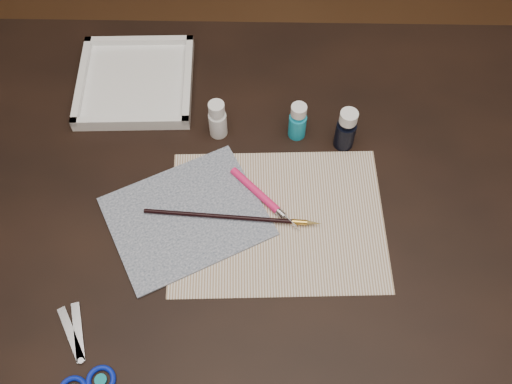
{
  "coord_description": "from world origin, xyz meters",
  "views": [
    {
      "loc": [
        0.01,
        -0.48,
        1.61
      ],
      "look_at": [
        0.0,
        0.0,
        0.8
      ],
      "focal_mm": 40.0,
      "sensor_mm": 36.0,
      "label": 1
    }
  ],
  "objects_px": {
    "paint_bottle_cyan": "(298,121)",
    "paint_bottle_navy": "(346,129)",
    "scissors": "(75,353)",
    "canvas": "(186,216)",
    "paint_bottle_white": "(217,119)",
    "palette_tray": "(135,81)",
    "paper": "(277,220)"
  },
  "relations": [
    {
      "from": "paint_bottle_cyan",
      "to": "paint_bottle_navy",
      "type": "height_order",
      "value": "paint_bottle_navy"
    },
    {
      "from": "paint_bottle_navy",
      "to": "scissors",
      "type": "height_order",
      "value": "paint_bottle_navy"
    },
    {
      "from": "canvas",
      "to": "paint_bottle_cyan",
      "type": "bearing_deg",
      "value": 43.29
    },
    {
      "from": "paint_bottle_white",
      "to": "palette_tray",
      "type": "bearing_deg",
      "value": 146.53
    },
    {
      "from": "paint_bottle_white",
      "to": "scissors",
      "type": "relative_size",
      "value": 0.48
    },
    {
      "from": "canvas",
      "to": "palette_tray",
      "type": "relative_size",
      "value": 1.15
    },
    {
      "from": "palette_tray",
      "to": "canvas",
      "type": "bearing_deg",
      "value": -67.25
    },
    {
      "from": "paper",
      "to": "scissors",
      "type": "relative_size",
      "value": 2.13
    },
    {
      "from": "paper",
      "to": "paint_bottle_cyan",
      "type": "relative_size",
      "value": 4.58
    },
    {
      "from": "canvas",
      "to": "palette_tray",
      "type": "height_order",
      "value": "palette_tray"
    },
    {
      "from": "canvas",
      "to": "scissors",
      "type": "xyz_separation_m",
      "value": [
        -0.15,
        -0.23,
        0.0
      ]
    },
    {
      "from": "paint_bottle_cyan",
      "to": "scissors",
      "type": "bearing_deg",
      "value": -129.28
    },
    {
      "from": "paper",
      "to": "palette_tray",
      "type": "xyz_separation_m",
      "value": [
        -0.28,
        0.29,
        0.01
      ]
    },
    {
      "from": "canvas",
      "to": "scissors",
      "type": "relative_size",
      "value": 1.48
    },
    {
      "from": "paint_bottle_white",
      "to": "paint_bottle_cyan",
      "type": "distance_m",
      "value": 0.14
    },
    {
      "from": "paper",
      "to": "paint_bottle_cyan",
      "type": "xyz_separation_m",
      "value": [
        0.04,
        0.18,
        0.04
      ]
    },
    {
      "from": "paint_bottle_cyan",
      "to": "paint_bottle_navy",
      "type": "distance_m",
      "value": 0.09
    },
    {
      "from": "canvas",
      "to": "paper",
      "type": "bearing_deg",
      "value": -0.92
    },
    {
      "from": "scissors",
      "to": "paint_bottle_navy",
      "type": "bearing_deg",
      "value": -76.7
    },
    {
      "from": "paint_bottle_cyan",
      "to": "canvas",
      "type": "bearing_deg",
      "value": -136.71
    },
    {
      "from": "paint_bottle_cyan",
      "to": "palette_tray",
      "type": "height_order",
      "value": "paint_bottle_cyan"
    },
    {
      "from": "paper",
      "to": "palette_tray",
      "type": "distance_m",
      "value": 0.4
    },
    {
      "from": "canvas",
      "to": "paint_bottle_cyan",
      "type": "height_order",
      "value": "paint_bottle_cyan"
    },
    {
      "from": "paper",
      "to": "palette_tray",
      "type": "relative_size",
      "value": 1.65
    },
    {
      "from": "paint_bottle_white",
      "to": "paper",
      "type": "bearing_deg",
      "value": -59.21
    },
    {
      "from": "canvas",
      "to": "paint_bottle_white",
      "type": "bearing_deg",
      "value": 75.85
    },
    {
      "from": "canvas",
      "to": "paint_bottle_cyan",
      "type": "xyz_separation_m",
      "value": [
        0.19,
        0.18,
        0.04
      ]
    },
    {
      "from": "paper",
      "to": "paint_bottle_navy",
      "type": "relative_size",
      "value": 4.09
    },
    {
      "from": "paper",
      "to": "scissors",
      "type": "distance_m",
      "value": 0.38
    },
    {
      "from": "paper",
      "to": "paint_bottle_white",
      "type": "bearing_deg",
      "value": 120.79
    },
    {
      "from": "canvas",
      "to": "paint_bottle_white",
      "type": "xyz_separation_m",
      "value": [
        0.05,
        0.18,
        0.04
      ]
    },
    {
      "from": "paint_bottle_white",
      "to": "paint_bottle_cyan",
      "type": "xyz_separation_m",
      "value": [
        0.14,
        -0.0,
        -0.0
      ]
    }
  ]
}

